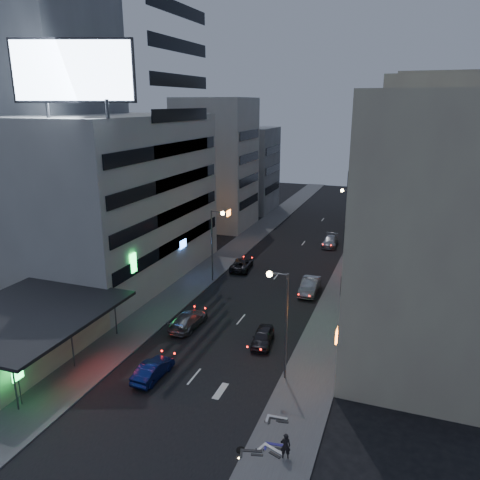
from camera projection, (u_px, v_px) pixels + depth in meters
The scene contains 29 objects.
ground at pixel (168, 409), 30.55m from camera, with size 180.00×180.00×0.00m, color black.
sidewalk_left at pixel (225, 258), 60.20m from camera, with size 4.00×120.00×0.12m, color #4C4C4F.
sidewalk_right at pixel (351, 273), 54.91m from camera, with size 4.00×120.00×0.12m, color #4C4C4F.
food_court at pixel (21, 333), 36.38m from camera, with size 11.00×13.00×3.88m.
white_building at pixel (115, 199), 51.64m from camera, with size 14.00×24.00×18.00m, color #B8B7B3.
grey_tower at pixel (60, 122), 55.07m from camera, with size 10.00×14.00×34.00m, color gray.
shophouse_near at pixel (428, 242), 32.23m from camera, with size 10.00×11.00×20.00m, color beige.
shophouse_mid at pixel (429, 230), 42.99m from camera, with size 11.00×12.00×16.00m, color tan.
shophouse_far at pixel (425, 177), 54.02m from camera, with size 10.00×14.00×22.00m, color beige.
far_left_a at pixel (216, 164), 73.39m from camera, with size 11.00×10.00×20.00m, color #B8B7B3.
far_left_b at pixel (241, 169), 85.97m from camera, with size 12.00×10.00×15.00m, color gray.
far_right_a at pixel (426, 176), 67.93m from camera, with size 11.00×12.00×18.00m, color tan.
far_right_b at pixel (430, 147), 79.53m from camera, with size 12.00×12.00×24.00m, color beige.
billboard at pixel (73, 71), 37.72m from camera, with size 9.52×3.75×6.20m.
street_lamp_right_near at pixel (281, 310), 32.49m from camera, with size 1.60×0.44×8.02m.
street_lamp_left at pixel (215, 235), 50.80m from camera, with size 1.60×0.44×8.02m.
street_lamp_right_far at pixel (348, 210), 63.12m from camera, with size 1.60×0.44×8.02m.
parked_car_right_near at pixel (263, 337), 38.55m from camera, with size 1.54×3.84×1.31m, color #26262B.
parked_car_right_mid at pixel (310, 286), 48.95m from camera, with size 1.66×4.77×1.57m, color #979A9E.
parked_car_left at pixel (242, 264), 55.96m from camera, with size 2.14×4.64×1.29m, color black.
parked_car_right_far at pixel (330, 241), 65.14m from camera, with size 1.93×4.75×1.38m, color gray.
road_car_blue at pixel (153, 370), 33.81m from camera, with size 1.39×3.98×1.31m, color navy.
road_car_silver at pixel (188, 320), 41.49m from camera, with size 1.98×4.87×1.41m, color gray.
person at pixel (285, 446), 25.96m from camera, with size 0.58×0.38×1.58m, color black.
scooter_black_a at pixel (263, 442), 26.58m from camera, with size 1.89×0.63×1.15m, color black, non-canonical shape.
scooter_silver_a at pixel (285, 444), 26.30m from camera, with size 2.05×0.68×1.25m, color #AFB1B7, non-canonical shape.
scooter_blue at pixel (287, 437), 27.00m from camera, with size 1.82×0.61×1.11m, color navy, non-canonical shape.
scooter_black_b at pixel (289, 411), 29.27m from camera, with size 1.83×0.61×1.12m, color black, non-canonical shape.
scooter_silver_b at pixel (289, 410), 29.28m from camera, with size 1.98×0.66×1.21m, color #B4B5BD, non-canonical shape.
Camera 1 is at (13.47, -22.96, 19.21)m, focal length 35.00 mm.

